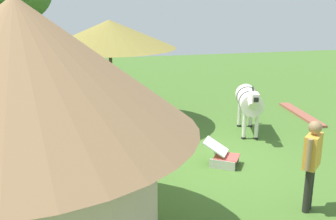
# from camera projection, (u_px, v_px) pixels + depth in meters

# --- Properties ---
(ground_plane) EXTENTS (36.00, 36.00, 0.00)m
(ground_plane) POSITION_uv_depth(u_px,v_px,m) (205.00, 159.00, 9.69)
(ground_plane) COLOR #446C29
(thatched_hut) EXTENTS (4.96, 4.96, 3.88)m
(thatched_hut) POSITION_uv_depth(u_px,v_px,m) (25.00, 117.00, 5.54)
(thatched_hut) COLOR beige
(thatched_hut) RESTS_ON ground_plane
(shade_umbrella) EXTENTS (3.94, 3.94, 3.24)m
(shade_umbrella) POSITION_uv_depth(u_px,v_px,m) (110.00, 34.00, 11.52)
(shade_umbrella) COLOR #443B24
(shade_umbrella) RESTS_ON ground_plane
(patio_dining_table) EXTENTS (1.42, 1.18, 0.74)m
(patio_dining_table) POSITION_uv_depth(u_px,v_px,m) (112.00, 105.00, 12.11)
(patio_dining_table) COLOR silver
(patio_dining_table) RESTS_ON ground_plane
(patio_chair_west_end) EXTENTS (0.50, 0.48, 0.90)m
(patio_chair_west_end) POSITION_uv_depth(u_px,v_px,m) (75.00, 110.00, 12.04)
(patio_chair_west_end) COLOR white
(patio_chair_west_end) RESTS_ON ground_plane
(patio_chair_east_end) EXTENTS (0.49, 0.47, 0.90)m
(patio_chair_east_end) POSITION_uv_depth(u_px,v_px,m) (149.00, 108.00, 12.28)
(patio_chair_east_end) COLOR silver
(patio_chair_east_end) RESTS_ON ground_plane
(guest_beside_umbrella) EXTENTS (0.57, 0.29, 1.63)m
(guest_beside_umbrella) POSITION_uv_depth(u_px,v_px,m) (57.00, 95.00, 12.01)
(guest_beside_umbrella) COLOR black
(guest_beside_umbrella) RESTS_ON ground_plane
(standing_watcher) EXTENTS (0.48, 0.50, 1.75)m
(standing_watcher) POSITION_uv_depth(u_px,v_px,m) (312.00, 158.00, 7.08)
(standing_watcher) COLOR #252520
(standing_watcher) RESTS_ON ground_plane
(striped_lounge_chair) EXTENTS (0.89, 0.97, 0.60)m
(striped_lounge_chair) POSITION_uv_depth(u_px,v_px,m) (222.00, 155.00, 9.31)
(striped_lounge_chair) COLOR #C64B43
(striped_lounge_chair) RESTS_ON ground_plane
(zebra_nearest_camera) EXTENTS (2.09, 1.03, 1.53)m
(zebra_nearest_camera) POSITION_uv_depth(u_px,v_px,m) (249.00, 101.00, 11.31)
(zebra_nearest_camera) COLOR silver
(zebra_nearest_camera) RESTS_ON ground_plane
(zebra_by_umbrella) EXTENTS (1.97, 1.14, 1.56)m
(zebra_by_umbrella) POSITION_uv_depth(u_px,v_px,m) (78.00, 111.00, 10.14)
(zebra_by_umbrella) COLOR silver
(zebra_by_umbrella) RESTS_ON ground_plane
(brick_patio_kerb) EXTENTS (2.82, 0.66, 0.08)m
(brick_patio_kerb) POSITION_uv_depth(u_px,v_px,m) (301.00, 114.00, 13.34)
(brick_patio_kerb) COLOR #995240
(brick_patio_kerb) RESTS_ON ground_plane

